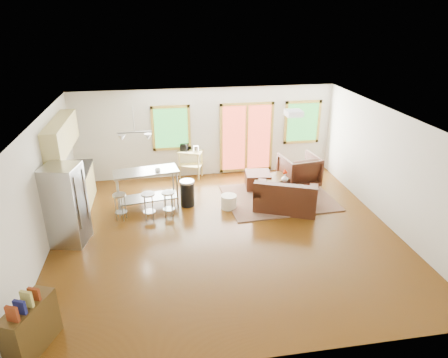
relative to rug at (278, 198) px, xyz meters
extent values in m
cube|color=#381F07|center=(-1.67, -1.54, -0.02)|extent=(7.50, 7.00, 0.02)
cube|color=silver|center=(-1.67, -1.54, 2.60)|extent=(7.50, 7.00, 0.02)
cube|color=beige|center=(-1.67, 1.97, 1.29)|extent=(7.50, 0.02, 2.60)
cube|color=beige|center=(-5.43, -1.54, 1.29)|extent=(0.02, 7.00, 2.60)
cube|color=beige|center=(2.09, -1.54, 1.29)|extent=(0.02, 7.00, 2.60)
cube|color=beige|center=(-1.67, -5.05, 1.29)|extent=(7.50, 0.02, 2.60)
cube|color=#1E5922|center=(-2.67, 1.92, 1.49)|extent=(0.94, 0.02, 1.14)
cube|color=olive|center=(-2.67, 1.92, 2.10)|extent=(1.10, 0.05, 0.08)
cube|color=olive|center=(-2.67, 1.92, 0.88)|extent=(1.10, 0.05, 0.08)
cube|color=olive|center=(-3.18, 1.92, 1.49)|extent=(0.08, 0.05, 1.30)
cube|color=olive|center=(-2.16, 1.92, 1.49)|extent=(0.08, 0.05, 1.30)
cube|color=#B93D28|center=(-0.47, 1.92, 1.09)|extent=(1.44, 0.02, 1.94)
cube|color=olive|center=(-0.47, 1.92, 2.10)|extent=(1.60, 0.05, 0.08)
cube|color=olive|center=(-0.47, 1.92, 0.08)|extent=(1.60, 0.05, 0.08)
cube|color=olive|center=(-1.23, 1.92, 1.09)|extent=(0.08, 0.05, 2.10)
cube|color=olive|center=(0.29, 1.92, 1.09)|extent=(0.08, 0.05, 2.10)
cube|color=olive|center=(-0.47, 1.92, 1.09)|extent=(0.08, 0.05, 1.94)
cube|color=#1E5922|center=(1.23, 1.92, 1.49)|extent=(0.94, 0.02, 1.14)
cube|color=olive|center=(1.23, 1.92, 2.10)|extent=(1.10, 0.05, 0.08)
cube|color=olive|center=(1.23, 1.92, 0.88)|extent=(1.10, 0.05, 0.08)
cube|color=olive|center=(0.72, 1.92, 1.49)|extent=(0.08, 0.05, 1.30)
cube|color=olive|center=(1.74, 1.92, 1.49)|extent=(0.08, 0.05, 1.30)
cube|color=#4D5B3B|center=(0.00, 0.00, 0.00)|extent=(2.89, 2.28, 0.03)
cube|color=black|center=(-0.01, -0.61, 0.20)|extent=(1.72, 1.38, 0.42)
cube|color=black|center=(-0.14, -0.91, 0.60)|extent=(1.47, 0.78, 0.38)
cube|color=black|center=(-0.61, -0.35, 0.49)|extent=(0.52, 0.87, 0.16)
cube|color=black|center=(0.59, -0.87, 0.49)|extent=(0.52, 0.87, 0.16)
cube|color=black|center=(-0.29, -0.43, 0.47)|extent=(0.79, 0.75, 0.12)
cube|color=black|center=(0.32, -0.69, 0.47)|extent=(0.79, 0.75, 0.12)
cube|color=#38270F|center=(-0.04, 0.46, 0.36)|extent=(1.15, 0.95, 0.04)
cube|color=#38270F|center=(-0.33, 0.09, 0.17)|extent=(0.08, 0.08, 0.36)
cube|color=#38270F|center=(0.43, 0.43, 0.17)|extent=(0.08, 0.08, 0.36)
cube|color=#38270F|center=(-0.51, 0.50, 0.17)|extent=(0.08, 0.08, 0.36)
cube|color=#38270F|center=(0.26, 0.83, 0.17)|extent=(0.08, 0.08, 0.36)
imported|color=black|center=(0.79, 0.72, 0.48)|extent=(1.09, 1.03, 0.99)
cube|color=black|center=(-0.38, 0.76, 0.21)|extent=(0.75, 0.75, 0.45)
cylinder|color=silver|center=(-1.40, -0.32, 0.16)|extent=(0.46, 0.46, 0.34)
imported|color=silver|center=(0.20, 0.17, 0.48)|extent=(0.20, 0.20, 0.19)
sphere|color=#AF1F02|center=(0.23, 0.19, 0.63)|extent=(0.07, 0.07, 0.07)
sphere|color=#AF1F02|center=(0.17, 0.15, 0.65)|extent=(0.07, 0.07, 0.07)
sphere|color=#AF1F02|center=(0.20, 0.21, 0.67)|extent=(0.07, 0.07, 0.07)
cube|color=tan|center=(-5.12, 0.16, 0.44)|extent=(0.60, 2.20, 0.90)
cube|color=black|center=(-5.12, 0.16, 0.91)|extent=(0.64, 2.24, 0.04)
cube|color=tan|center=(-5.24, 0.16, 1.94)|extent=(0.36, 2.20, 0.70)
cylinder|color=#B7BABC|center=(-5.12, -0.34, 1.02)|extent=(0.12, 0.12, 0.18)
cube|color=black|center=(-5.12, 0.56, 1.03)|extent=(0.22, 0.18, 0.20)
cube|color=#B7BABC|center=(-5.02, -1.31, 0.86)|extent=(0.83, 0.81, 1.75)
cube|color=gray|center=(-4.68, -1.38, 0.86)|extent=(0.16, 0.63, 1.71)
cylinder|color=gray|center=(-4.71, -1.60, 1.01)|extent=(0.03, 0.03, 1.17)
cylinder|color=gray|center=(-4.62, -1.18, 1.01)|extent=(0.03, 0.03, 1.17)
cube|color=#B7BABC|center=(-3.39, 0.07, 0.95)|extent=(1.64, 0.87, 0.04)
cube|color=gray|center=(-3.39, 0.07, 0.25)|extent=(1.52, 0.77, 0.03)
cylinder|color=gray|center=(-4.05, -0.28, 0.46)|extent=(0.05, 0.05, 0.95)
cylinder|color=gray|center=(-2.65, -0.06, 0.46)|extent=(0.05, 0.05, 0.95)
cylinder|color=gray|center=(-4.13, 0.19, 0.46)|extent=(0.05, 0.05, 0.95)
cylinder|color=gray|center=(-2.73, 0.42, 0.46)|extent=(0.05, 0.05, 0.95)
imported|color=silver|center=(-3.10, -0.01, 1.00)|extent=(0.16, 0.14, 0.13)
cylinder|color=#B7BABC|center=(-4.02, -0.49, 0.63)|extent=(0.40, 0.40, 0.04)
cylinder|color=gray|center=(-3.91, -0.44, 0.30)|extent=(0.03, 0.03, 0.63)
cylinder|color=gray|center=(-4.07, -0.38, 0.30)|extent=(0.03, 0.03, 0.63)
cylinder|color=gray|center=(-4.12, -0.54, 0.30)|extent=(0.03, 0.03, 0.63)
cylinder|color=gray|center=(-3.96, -0.60, 0.30)|extent=(0.03, 0.03, 0.63)
cylinder|color=gray|center=(-4.02, -0.49, 0.19)|extent=(0.36, 0.36, 0.01)
cylinder|color=#B7BABC|center=(-3.36, -0.59, 0.64)|extent=(0.32, 0.32, 0.04)
cylinder|color=gray|center=(-3.27, -0.50, 0.31)|extent=(0.02, 0.02, 0.64)
cylinder|color=gray|center=(-3.44, -0.50, 0.31)|extent=(0.02, 0.02, 0.64)
cylinder|color=gray|center=(-3.44, -0.67, 0.31)|extent=(0.02, 0.02, 0.64)
cylinder|color=gray|center=(-3.27, -0.67, 0.31)|extent=(0.02, 0.02, 0.64)
cylinder|color=gray|center=(-3.36, -0.59, 0.19)|extent=(0.29, 0.29, 0.01)
cylinder|color=#B7BABC|center=(-2.89, -0.51, 0.61)|extent=(0.35, 0.35, 0.04)
cylinder|color=gray|center=(-2.80, -0.45, 0.29)|extent=(0.02, 0.02, 0.61)
cylinder|color=gray|center=(-2.96, -0.42, 0.29)|extent=(0.02, 0.02, 0.61)
cylinder|color=gray|center=(-2.99, -0.58, 0.29)|extent=(0.02, 0.02, 0.61)
cylinder|color=gray|center=(-2.82, -0.61, 0.29)|extent=(0.02, 0.02, 0.61)
cylinder|color=gray|center=(-2.89, -0.51, 0.18)|extent=(0.32, 0.32, 0.01)
cylinder|color=black|center=(-2.40, 0.00, 0.30)|extent=(0.44, 0.44, 0.63)
cylinder|color=#B7BABC|center=(-2.40, 0.00, 0.64)|extent=(0.45, 0.45, 0.05)
cube|color=tan|center=(-2.15, 1.81, 0.79)|extent=(0.79, 0.66, 0.04)
cube|color=tan|center=(-2.15, 1.81, 0.37)|extent=(0.74, 0.62, 0.03)
cube|color=tan|center=(-2.49, 1.77, 0.39)|extent=(0.05, 0.05, 0.81)
cube|color=tan|center=(-1.96, 1.54, 0.39)|extent=(0.05, 0.05, 0.81)
cube|color=tan|center=(-2.35, 2.09, 0.39)|extent=(0.05, 0.05, 0.81)
cube|color=tan|center=(-1.82, 1.86, 0.39)|extent=(0.05, 0.05, 0.81)
cube|color=black|center=(-2.31, 1.88, 0.91)|extent=(0.27, 0.26, 0.21)
cylinder|color=#B7BABC|center=(-1.99, 1.75, 0.89)|extent=(0.20, 0.20, 0.17)
cube|color=#38270F|center=(-5.02, -4.28, 0.38)|extent=(0.65, 0.94, 0.78)
cube|color=maroon|center=(-5.08, -4.57, 0.89)|extent=(0.18, 0.11, 0.23)
cube|color=#161A51|center=(-5.03, -4.44, 0.88)|extent=(0.18, 0.11, 0.22)
cube|color=#A39B49|center=(-4.97, -4.30, 0.90)|extent=(0.18, 0.11, 0.25)
cube|color=maroon|center=(-4.92, -4.17, 0.87)|extent=(0.18, 0.11, 0.20)
cube|color=white|center=(-0.07, -0.94, 2.52)|extent=(0.35, 0.35, 0.12)
cylinder|color=gray|center=(-3.57, -0.04, 2.29)|extent=(0.02, 0.02, 0.60)
cube|color=gray|center=(-3.57, -0.04, 1.99)|extent=(0.80, 0.04, 0.03)
cone|color=#B7BABC|center=(-3.87, -0.04, 1.87)|extent=(0.18, 0.18, 0.14)
cone|color=#B7BABC|center=(-3.27, -0.04, 1.87)|extent=(0.18, 0.18, 0.14)
camera|label=1|loc=(-2.98, -9.14, 4.65)|focal=32.00mm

